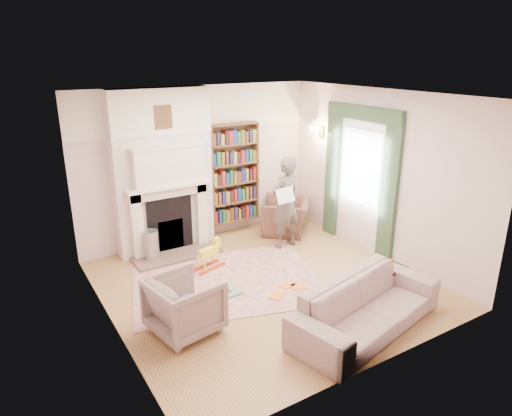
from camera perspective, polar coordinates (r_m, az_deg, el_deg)
floor at (r=7.02m, az=1.08°, el=-9.48°), size 4.50×4.50×0.00m
ceiling at (r=6.20m, az=1.25°, el=13.92°), size 4.50×4.50×0.00m
wall_back at (r=8.39m, az=-7.21°, el=5.41°), size 4.50×0.00×4.50m
wall_front at (r=4.86m, az=15.71°, el=-5.38°), size 4.50×0.00×4.50m
wall_left at (r=5.65m, az=-18.43°, el=-2.20°), size 0.00×4.50×4.50m
wall_right at (r=7.88m, az=15.10°, el=4.01°), size 0.00×4.50×4.50m
fireplace at (r=7.94m, az=-11.53°, el=4.29°), size 1.70×0.58×2.80m
bookcase at (r=8.61m, az=-2.85°, el=4.35°), size 1.00×0.24×1.85m
window at (r=8.12m, az=13.03°, el=4.99°), size 0.02×0.90×1.30m
curtain_left at (r=7.70m, az=16.32°, el=2.01°), size 0.07×0.32×2.40m
curtain_right at (r=8.66m, az=9.52°, el=4.36°), size 0.07×0.32×2.40m
pelmet at (r=7.93m, az=13.29°, el=11.48°), size 0.09×1.70×0.24m
wall_sconce at (r=8.70m, az=7.18°, el=9.27°), size 0.20×0.24×0.24m
rug at (r=7.11m, az=-3.72°, el=-9.07°), size 3.29×2.86×0.01m
armchair_reading at (r=8.90m, az=3.79°, el=-0.95°), size 1.29×1.31×0.64m
armchair_left at (r=5.85m, az=-8.91°, el=-11.90°), size 0.93×0.91×0.73m
sofa at (r=6.01m, az=13.68°, el=-11.79°), size 2.36×1.32×0.65m
man_reading at (r=8.02m, az=3.71°, el=0.63°), size 0.65×0.47×1.65m
newspaper at (r=7.72m, az=3.69°, el=1.60°), size 0.38×0.15×0.25m
coffee_table at (r=6.83m, az=15.12°, el=-8.92°), size 0.74×0.51×0.45m
paraffin_heater at (r=7.82m, az=-12.92°, el=-4.65°), size 0.31×0.31×0.55m
rocking_horse at (r=7.41m, az=-5.95°, el=-5.89°), size 0.59×0.37×0.49m
board_game at (r=6.78m, az=-3.76°, el=-10.37°), size 0.40×0.40×0.03m
game_box_lid at (r=6.77m, az=-4.56°, el=-10.38°), size 0.29×0.20×0.05m
comic_annuals at (r=6.87m, az=4.03°, el=-10.05°), size 0.73×0.44×0.02m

